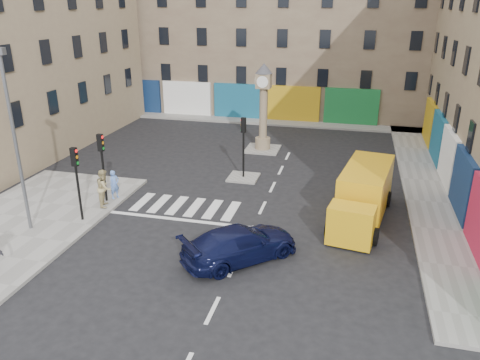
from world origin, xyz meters
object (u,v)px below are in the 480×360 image
at_px(traffic_light_left_near, 76,172).
at_px(clock_pillar, 263,102).
at_px(yellow_van, 363,195).
at_px(pedestrian_blue, 114,184).
at_px(pedestrian_tan, 104,188).
at_px(navy_sedan, 240,244).
at_px(traffic_light_left_far, 102,157).
at_px(lamp_post, 14,133).
at_px(traffic_light_island, 244,138).

relative_size(traffic_light_left_near, clock_pillar, 0.61).
height_order(clock_pillar, yellow_van, clock_pillar).
relative_size(pedestrian_blue, pedestrian_tan, 0.79).
relative_size(clock_pillar, navy_sedan, 1.20).
distance_m(traffic_light_left_near, pedestrian_blue, 3.32).
relative_size(traffic_light_left_far, pedestrian_tan, 1.86).
bearing_deg(pedestrian_blue, traffic_light_left_far, 173.43).
bearing_deg(traffic_light_left_far, pedestrian_tan, -63.09).
xyz_separation_m(yellow_van, pedestrian_tan, (-13.06, -2.04, -0.09)).
height_order(traffic_light_left_far, clock_pillar, clock_pillar).
distance_m(traffic_light_left_far, navy_sedan, 9.48).
relative_size(traffic_light_left_far, navy_sedan, 0.73).
bearing_deg(lamp_post, traffic_light_island, 48.29).
relative_size(traffic_light_island, clock_pillar, 0.61).
bearing_deg(yellow_van, lamp_post, -151.62).
xyz_separation_m(traffic_light_island, pedestrian_tan, (-6.00, -5.99, -1.44)).
bearing_deg(traffic_light_left_near, pedestrian_blue, 83.98).
relative_size(navy_sedan, pedestrian_tan, 2.55).
height_order(lamp_post, pedestrian_tan, lamp_post).
height_order(yellow_van, pedestrian_blue, yellow_van).
bearing_deg(navy_sedan, traffic_light_left_far, 19.83).
xyz_separation_m(clock_pillar, yellow_van, (7.06, -9.95, -2.31)).
xyz_separation_m(traffic_light_island, clock_pillar, (0.00, 6.00, 0.96)).
bearing_deg(pedestrian_tan, traffic_light_left_near, 150.52).
bearing_deg(navy_sedan, yellow_van, -87.48).
bearing_deg(pedestrian_tan, lamp_post, 125.51).
bearing_deg(yellow_van, traffic_light_left_far, -164.41).
relative_size(traffic_light_island, pedestrian_tan, 1.86).
bearing_deg(lamp_post, pedestrian_blue, 62.59).
bearing_deg(yellow_van, pedestrian_blue, -166.19).
xyz_separation_m(navy_sedan, pedestrian_blue, (-8.11, 4.40, 0.20)).
height_order(traffic_light_island, navy_sedan, traffic_light_island).
bearing_deg(traffic_light_island, traffic_light_left_near, -128.93).
bearing_deg(traffic_light_left_near, yellow_van, 16.07).
height_order(traffic_light_left_near, traffic_light_island, traffic_light_left_near).
relative_size(clock_pillar, pedestrian_blue, 3.87).
relative_size(lamp_post, clock_pillar, 1.36).
bearing_deg(traffic_light_island, pedestrian_blue, -140.44).
bearing_deg(lamp_post, navy_sedan, -0.86).
bearing_deg(pedestrian_blue, traffic_light_left_near, -158.51).
xyz_separation_m(traffic_light_left_near, clock_pillar, (6.30, 13.80, 0.93)).
distance_m(lamp_post, pedestrian_tan, 5.33).
relative_size(traffic_light_island, navy_sedan, 0.73).
xyz_separation_m(clock_pillar, pedestrian_blue, (-6.00, -10.95, -2.61)).
bearing_deg(pedestrian_blue, lamp_post, -179.89).
height_order(clock_pillar, pedestrian_tan, clock_pillar).
bearing_deg(pedestrian_tan, traffic_light_left_far, 6.85).
distance_m(navy_sedan, pedestrian_tan, 8.79).
distance_m(pedestrian_blue, pedestrian_tan, 1.06).
height_order(yellow_van, pedestrian_tan, yellow_van).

